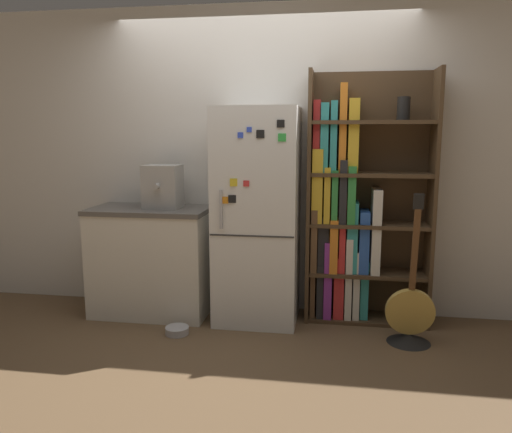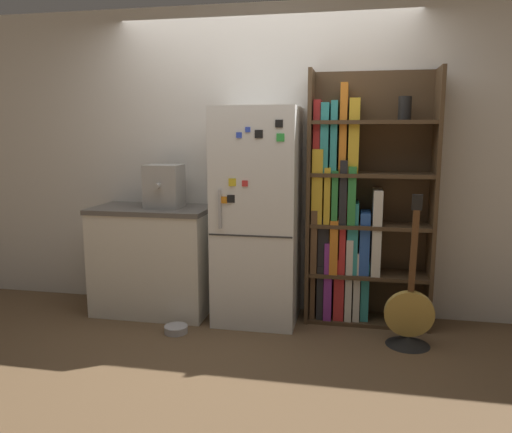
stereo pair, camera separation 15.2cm
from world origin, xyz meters
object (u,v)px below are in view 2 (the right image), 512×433
(bookshelf, at_px, (353,215))
(guitar, at_px, (409,324))
(refrigerator, at_px, (257,216))
(pet_bowl, at_px, (176,329))
(espresso_machine, at_px, (164,186))

(bookshelf, distance_m, guitar, 0.95)
(refrigerator, relative_size, pet_bowl, 9.45)
(refrigerator, bearing_deg, espresso_machine, 179.11)
(espresso_machine, relative_size, guitar, 0.32)
(refrigerator, height_order, bookshelf, bookshelf)
(pet_bowl, bearing_deg, refrigerator, 36.95)
(espresso_machine, bearing_deg, guitar, -9.12)
(refrigerator, xyz_separation_m, pet_bowl, (-0.57, -0.43, -0.84))
(guitar, distance_m, pet_bowl, 1.77)
(bookshelf, xyz_separation_m, pet_bowl, (-1.33, -0.57, -0.86))
(guitar, bearing_deg, bookshelf, 133.71)
(bookshelf, height_order, espresso_machine, bookshelf)
(refrigerator, xyz_separation_m, bookshelf, (0.76, 0.14, 0.02))
(guitar, bearing_deg, pet_bowl, -176.17)
(bookshelf, bearing_deg, pet_bowl, -156.84)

